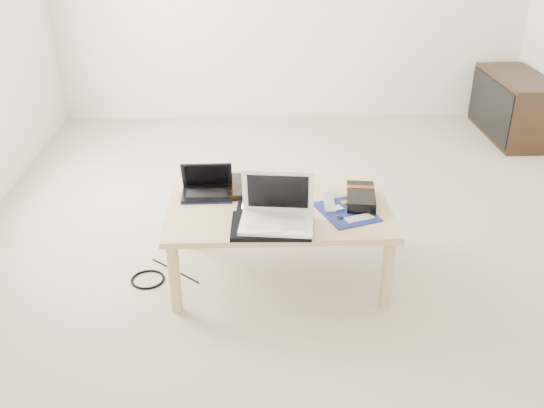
{
  "coord_description": "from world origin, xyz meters",
  "views": [
    {
      "loc": [
        -0.37,
        -3.2,
        1.77
      ],
      "look_at": [
        -0.27,
        -0.53,
        0.41
      ],
      "focal_mm": 40.0,
      "sensor_mm": 36.0,
      "label": 1
    }
  ],
  "objects_px": {
    "white_laptop": "(277,212)",
    "gpu_box": "(361,197)",
    "coffee_table": "(279,214)",
    "media_cabinet": "(513,106)",
    "netbook": "(207,188)"
  },
  "relations": [
    {
      "from": "media_cabinet",
      "to": "white_laptop",
      "type": "distance_m",
      "value": 2.98
    },
    {
      "from": "gpu_box",
      "to": "coffee_table",
      "type": "bearing_deg",
      "value": -177.59
    },
    {
      "from": "netbook",
      "to": "media_cabinet",
      "type": "bearing_deg",
      "value": 37.95
    },
    {
      "from": "white_laptop",
      "to": "gpu_box",
      "type": "xyz_separation_m",
      "value": [
        0.43,
        0.22,
        -0.04
      ]
    },
    {
      "from": "white_laptop",
      "to": "coffee_table",
      "type": "bearing_deg",
      "value": 84.82
    },
    {
      "from": "media_cabinet",
      "to": "netbook",
      "type": "relative_size",
      "value": 3.45
    },
    {
      "from": "white_laptop",
      "to": "media_cabinet",
      "type": "bearing_deg",
      "value": 47.21
    },
    {
      "from": "white_laptop",
      "to": "gpu_box",
      "type": "bearing_deg",
      "value": 27.03
    },
    {
      "from": "media_cabinet",
      "to": "white_laptop",
      "type": "height_order",
      "value": "white_laptop"
    },
    {
      "from": "media_cabinet",
      "to": "white_laptop",
      "type": "relative_size",
      "value": 2.51
    },
    {
      "from": "netbook",
      "to": "gpu_box",
      "type": "bearing_deg",
      "value": -8.83
    },
    {
      "from": "netbook",
      "to": "coffee_table",
      "type": "bearing_deg",
      "value": -20.81
    },
    {
      "from": "netbook",
      "to": "white_laptop",
      "type": "relative_size",
      "value": 0.73
    },
    {
      "from": "netbook",
      "to": "white_laptop",
      "type": "bearing_deg",
      "value": -44.67
    },
    {
      "from": "coffee_table",
      "to": "media_cabinet",
      "type": "distance_m",
      "value": 2.82
    }
  ]
}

